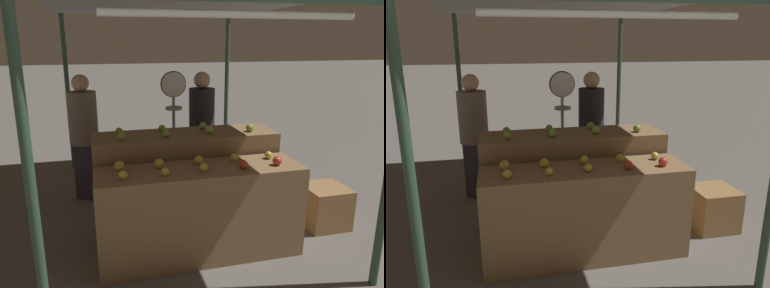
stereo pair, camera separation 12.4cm
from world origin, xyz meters
TOP-DOWN VIEW (x-y plane):
  - ground_plane at (0.00, 0.00)m, footprint 60.00×60.00m
  - market_canopy at (-0.00, 1.05)m, footprint 2.83×4.05m
  - display_counter_front at (0.00, 0.00)m, footprint 1.93×0.55m
  - display_counter_back at (0.00, 0.60)m, footprint 1.93×0.55m
  - apple_front_0 at (-0.71, -0.11)m, footprint 0.08×0.08m
  - apple_front_1 at (-0.35, -0.11)m, footprint 0.07×0.07m
  - apple_front_2 at (-0.00, -0.10)m, footprint 0.08×0.08m
  - apple_front_3 at (0.37, -0.11)m, footprint 0.08×0.08m
  - apple_front_4 at (0.72, -0.10)m, footprint 0.09×0.09m
  - apple_front_5 at (-0.73, 0.12)m, footprint 0.09×0.09m
  - apple_front_6 at (-0.37, 0.10)m, footprint 0.09×0.09m
  - apple_front_7 at (0.01, 0.11)m, footprint 0.08×0.08m
  - apple_front_8 at (0.37, 0.11)m, footprint 0.08×0.08m
  - apple_front_9 at (0.73, 0.11)m, footprint 0.08×0.08m
  - apple_back_0 at (-0.68, 0.49)m, footprint 0.08×0.08m
  - apple_back_1 at (-0.23, 0.49)m, footprint 0.08×0.08m
  - apple_back_2 at (0.23, 0.50)m, footprint 0.09×0.09m
  - apple_back_3 at (0.68, 0.49)m, footprint 0.08×0.08m
  - apple_back_4 at (-0.68, 0.71)m, footprint 0.08×0.08m
  - apple_back_5 at (-0.23, 0.71)m, footprint 0.08×0.08m
  - apple_back_6 at (0.23, 0.72)m, footprint 0.08×0.08m
  - produce_scale at (0.01, 1.22)m, footprint 0.31×0.20m
  - person_vendor_at_scale at (0.45, 1.54)m, footprint 0.42×0.42m
  - person_customer_left at (-1.07, 1.68)m, footprint 0.49×0.49m
  - wooden_crate_side at (1.51, 0.23)m, footprint 0.46×0.46m

SIDE VIEW (x-z plane):
  - ground_plane at x=0.00m, z-range 0.00..0.00m
  - wooden_crate_side at x=1.51m, z-range 0.00..0.46m
  - display_counter_front at x=0.00m, z-range 0.00..0.89m
  - display_counter_back at x=0.00m, z-range 0.00..1.08m
  - apple_front_1 at x=-0.35m, z-range 0.89..0.96m
  - apple_front_9 at x=0.73m, z-range 0.89..0.97m
  - apple_front_2 at x=0.00m, z-range 0.89..0.97m
  - apple_front_0 at x=-0.71m, z-range 0.89..0.97m
  - apple_front_8 at x=0.37m, z-range 0.89..0.97m
  - apple_front_3 at x=0.37m, z-range 0.89..0.97m
  - apple_front_7 at x=0.01m, z-range 0.89..0.97m
  - person_customer_left at x=-1.07m, z-range 0.12..1.74m
  - apple_front_6 at x=-0.37m, z-range 0.89..0.98m
  - apple_front_4 at x=0.72m, z-range 0.89..0.98m
  - apple_front_5 at x=-0.73m, z-range 0.89..0.98m
  - person_vendor_at_scale at x=0.45m, z-range 0.13..1.76m
  - apple_back_4 at x=-0.68m, z-range 1.08..1.15m
  - apple_back_5 at x=-0.23m, z-range 1.08..1.16m
  - apple_back_1 at x=-0.23m, z-range 1.08..1.16m
  - apple_back_0 at x=-0.68m, z-range 1.08..1.16m
  - apple_back_6 at x=0.23m, z-range 1.08..1.16m
  - apple_back_3 at x=0.68m, z-range 1.08..1.16m
  - apple_back_2 at x=0.23m, z-range 1.08..1.17m
  - produce_scale at x=0.01m, z-range 0.40..2.07m
  - market_canopy at x=0.00m, z-range 1.09..3.54m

